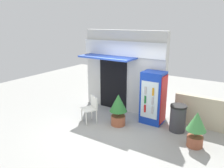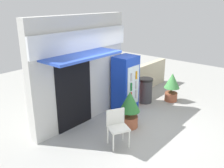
{
  "view_description": "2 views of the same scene",
  "coord_description": "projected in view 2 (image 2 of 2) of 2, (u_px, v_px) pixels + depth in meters",
  "views": [
    {
      "loc": [
        3.44,
        -5.26,
        3.23
      ],
      "look_at": [
        -0.4,
        0.66,
        1.26
      ],
      "focal_mm": 35.95,
      "sensor_mm": 36.0,
      "label": 1
    },
    {
      "loc": [
        -4.84,
        -3.08,
        3.29
      ],
      "look_at": [
        -0.34,
        0.76,
        1.25
      ],
      "focal_mm": 39.21,
      "sensor_mm": 36.0,
      "label": 2
    }
  ],
  "objects": [
    {
      "name": "trash_bin",
      "position": [
        145.0,
        90.0,
        8.19
      ],
      "size": [
        0.49,
        0.49,
        0.83
      ],
      "color": "#38383D",
      "rests_on": "ground"
    },
    {
      "name": "drink_cooler",
      "position": [
        126.0,
        83.0,
        7.5
      ],
      "size": [
        0.72,
        0.63,
        1.71
      ],
      "color": "#1438B2",
      "rests_on": "ground"
    },
    {
      "name": "potted_plant_curbside",
      "position": [
        172.0,
        85.0,
        8.24
      ],
      "size": [
        0.52,
        0.52,
        0.98
      ],
      "color": "#995138",
      "rests_on": "ground"
    },
    {
      "name": "storefront_building",
      "position": [
        81.0,
        69.0,
        6.56
      ],
      "size": [
        3.21,
        1.06,
        2.94
      ],
      "color": "silver",
      "rests_on": "ground"
    },
    {
      "name": "plastic_chair",
      "position": [
        117.0,
        125.0,
        5.72
      ],
      "size": [
        0.59,
        0.58,
        0.87
      ],
      "color": "white",
      "rests_on": "ground"
    },
    {
      "name": "potted_plant_near_shop",
      "position": [
        130.0,
        107.0,
        6.5
      ],
      "size": [
        0.56,
        0.56,
        1.03
      ],
      "color": "#AD5B3D",
      "rests_on": "ground"
    },
    {
      "name": "ground",
      "position": [
        142.0,
        132.0,
        6.45
      ],
      "size": [
        16.0,
        16.0,
        0.0
      ],
      "primitive_type": "plane",
      "color": "#A3A39E"
    },
    {
      "name": "stone_boundary_wall",
      "position": [
        145.0,
        77.0,
        9.32
      ],
      "size": [
        2.64,
        0.23,
        1.0
      ],
      "primitive_type": "cube",
      "color": "beige",
      "rests_on": "ground"
    }
  ]
}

